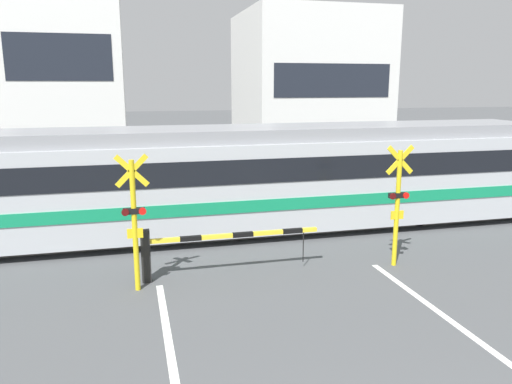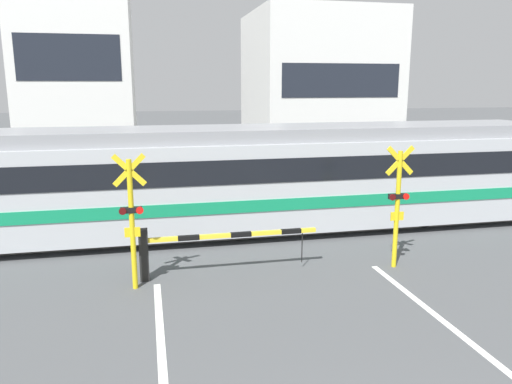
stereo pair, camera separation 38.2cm
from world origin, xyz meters
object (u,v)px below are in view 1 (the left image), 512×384
(crossing_barrier_near, at_px, (193,245))
(crossing_barrier_far, at_px, (268,183))
(commuter_train, at_px, (208,178))
(crossing_signal_right, at_px, (398,201))
(crossing_signal_left, at_px, (134,217))
(pedestrian, at_px, (217,165))

(crossing_barrier_near, bearing_deg, crossing_barrier_far, 61.33)
(commuter_train, xyz_separation_m, crossing_signal_right, (3.89, -3.61, -0.06))
(crossing_signal_left, distance_m, crossing_signal_right, 5.96)
(commuter_train, bearing_deg, crossing_barrier_near, -104.77)
(crossing_barrier_near, xyz_separation_m, crossing_signal_right, (4.74, -0.40, 0.83))
(pedestrian, bearing_deg, commuter_train, -102.03)
(commuter_train, bearing_deg, crossing_signal_left, -119.81)
(crossing_barrier_near, distance_m, crossing_barrier_far, 7.33)
(crossing_barrier_far, distance_m, crossing_signal_left, 8.36)
(crossing_signal_left, bearing_deg, commuter_train, 60.19)
(crossing_barrier_far, bearing_deg, crossing_barrier_near, -118.67)
(crossing_barrier_far, height_order, pedestrian, pedestrian)
(crossing_barrier_far, relative_size, crossing_signal_left, 1.40)
(crossing_barrier_far, bearing_deg, pedestrian, 110.68)
(crossing_barrier_near, relative_size, crossing_signal_right, 1.40)
(crossing_signal_right, bearing_deg, crossing_signal_left, 180.00)
(commuter_train, height_order, crossing_signal_left, commuter_train)
(crossing_barrier_near, bearing_deg, crossing_signal_right, -4.88)
(crossing_signal_right, xyz_separation_m, pedestrian, (-2.49, 10.19, -0.63))
(pedestrian, bearing_deg, crossing_signal_left, -108.81)
(commuter_train, xyz_separation_m, crossing_barrier_near, (-0.84, -3.20, -0.89))
(crossing_barrier_near, xyz_separation_m, crossing_barrier_far, (3.51, 6.43, 0.00))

